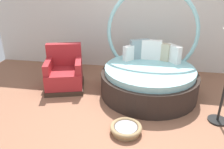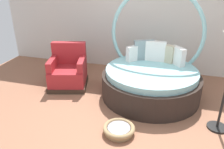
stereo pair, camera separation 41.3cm
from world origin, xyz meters
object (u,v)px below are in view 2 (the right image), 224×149
round_daybed (151,76)px  side_table (75,53)px  red_armchair (68,72)px  pet_basket (119,129)px

round_daybed → side_table: size_ratio=4.13×
red_armchair → side_table: (-0.28, 0.99, 0.10)m
round_daybed → red_armchair: (-1.83, -0.10, -0.08)m
red_armchair → side_table: red_armchair is taller
round_daybed → red_armchair: 1.83m
round_daybed → pet_basket: size_ratio=4.21×
round_daybed → side_table: bearing=157.0°
red_armchair → side_table: bearing=105.7°
pet_basket → side_table: bearing=127.5°
red_armchair → pet_basket: (1.51, -1.34, -0.26)m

